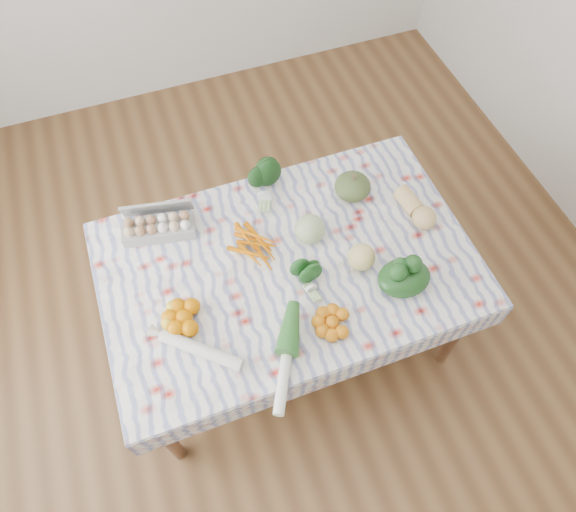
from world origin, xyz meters
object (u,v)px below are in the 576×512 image
object	(u,v)px
egg_carton	(158,228)
grapefruit	(361,257)
butternut_squash	(416,207)
dining_table	(288,272)
cabbage	(310,229)
kabocha_squash	(353,186)

from	to	relation	value
egg_carton	grapefruit	xyz separation A→B (m)	(0.80, -0.47, 0.02)
butternut_squash	dining_table	bearing A→B (deg)	175.97
grapefruit	dining_table	bearing A→B (deg)	158.65
egg_carton	dining_table	bearing A→B (deg)	-24.06
dining_table	butternut_squash	distance (m)	0.67
dining_table	grapefruit	xyz separation A→B (m)	(0.30, -0.12, 0.14)
grapefruit	cabbage	bearing A→B (deg)	127.39
kabocha_squash	grapefruit	distance (m)	0.40
egg_carton	grapefruit	distance (m)	0.93
dining_table	kabocha_squash	distance (m)	0.52
egg_carton	cabbage	xyz separation A→B (m)	(0.64, -0.26, 0.03)
dining_table	butternut_squash	size ratio (longest dim) A/B	6.67
dining_table	cabbage	distance (m)	0.23
dining_table	kabocha_squash	world-z (taller)	kabocha_squash
dining_table	butternut_squash	xyz separation A→B (m)	(0.65, 0.05, 0.14)
dining_table	egg_carton	xyz separation A→B (m)	(-0.50, 0.35, 0.13)
dining_table	egg_carton	bearing A→B (deg)	144.86
egg_carton	grapefruit	world-z (taller)	grapefruit
egg_carton	cabbage	world-z (taller)	cabbage
dining_table	grapefruit	bearing A→B (deg)	-21.35
kabocha_squash	butternut_squash	xyz separation A→B (m)	(0.23, -0.21, -0.00)
egg_carton	butternut_squash	world-z (taller)	butternut_squash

